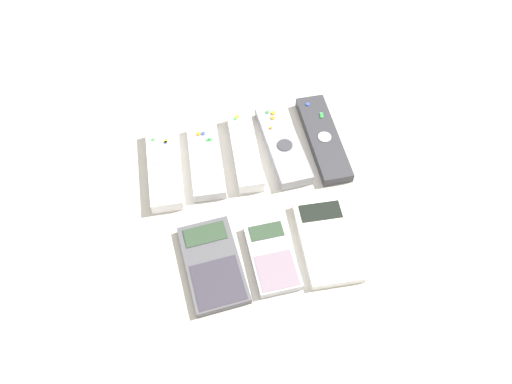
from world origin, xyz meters
TOP-DOWN VIEW (x-y plane):
  - ground_plane at (0.00, 0.00)m, footprint 3.00×3.00m
  - remote_0 at (-0.15, 0.11)m, footprint 0.06×0.18m
  - remote_1 at (-0.08, 0.12)m, footprint 0.07×0.17m
  - remote_2 at (-0.00, 0.12)m, footprint 0.06×0.18m
  - remote_3 at (0.07, 0.12)m, footprint 0.07×0.19m
  - remote_4 at (0.15, 0.12)m, footprint 0.06×0.21m
  - calculator_0 at (-0.10, -0.09)m, footprint 0.10×0.16m
  - calculator_1 at (-0.00, -0.10)m, footprint 0.07×0.13m
  - calculator_2 at (0.10, -0.09)m, footprint 0.10×0.16m

SIDE VIEW (x-z plane):
  - ground_plane at x=0.00m, z-range 0.00..0.00m
  - calculator_0 at x=-0.10m, z-range 0.00..0.02m
  - calculator_1 at x=0.00m, z-range 0.00..0.02m
  - calculator_2 at x=0.10m, z-range 0.00..0.02m
  - remote_4 at x=0.15m, z-range 0.00..0.02m
  - remote_1 at x=-0.08m, z-range 0.00..0.02m
  - remote_3 at x=0.07m, z-range 0.00..0.02m
  - remote_0 at x=-0.15m, z-range 0.00..0.03m
  - remote_2 at x=0.00m, z-range 0.00..0.03m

